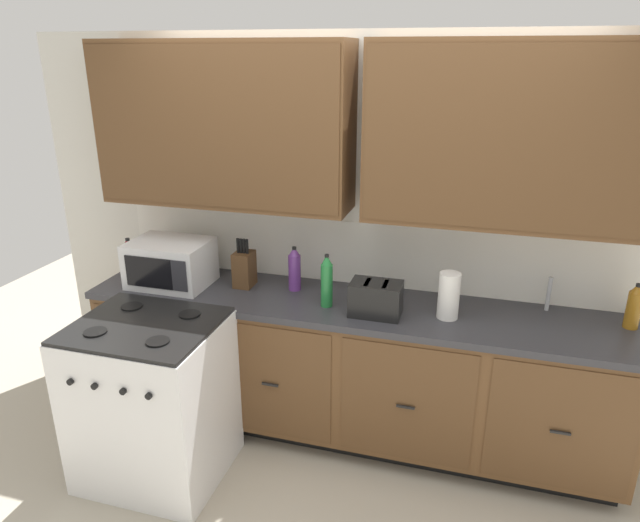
{
  "coord_description": "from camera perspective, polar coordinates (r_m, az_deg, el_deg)",
  "views": [
    {
      "loc": [
        0.68,
        -2.65,
        2.29
      ],
      "look_at": [
        -0.17,
        0.27,
        1.16
      ],
      "focal_mm": 31.9,
      "sensor_mm": 36.0,
      "label": 1
    }
  ],
  "objects": [
    {
      "name": "ground_plane",
      "position": [
        3.56,
        1.57,
        -19.61
      ],
      "size": [
        8.0,
        8.0,
        0.0
      ],
      "primitive_type": "plane",
      "color": "#B2A893"
    },
    {
      "name": "wall_unit",
      "position": [
        3.28,
        4.14,
        8.95
      ],
      "size": [
        4.33,
        0.4,
        2.4
      ],
      "color": "silver",
      "rests_on": "ground_plane"
    },
    {
      "name": "counter_run",
      "position": [
        3.53,
        2.96,
        -10.75
      ],
      "size": [
        3.16,
        0.64,
        0.91
      ],
      "color": "black",
      "rests_on": "ground_plane"
    },
    {
      "name": "stove_range",
      "position": [
        3.37,
        -16.4,
        -13.21
      ],
      "size": [
        0.76,
        0.68,
        0.95
      ],
      "color": "white",
      "rests_on": "ground_plane"
    },
    {
      "name": "microwave",
      "position": [
        3.65,
        -14.77,
        -0.19
      ],
      "size": [
        0.48,
        0.37,
        0.28
      ],
      "color": "white",
      "rests_on": "counter_run"
    },
    {
      "name": "toaster",
      "position": [
        3.15,
        5.62,
        -3.78
      ],
      "size": [
        0.28,
        0.18,
        0.19
      ],
      "color": "black",
      "rests_on": "counter_run"
    },
    {
      "name": "knife_block",
      "position": [
        3.54,
        -7.61,
        -0.74
      ],
      "size": [
        0.11,
        0.14,
        0.31
      ],
      "color": "#52361E",
      "rests_on": "counter_run"
    },
    {
      "name": "sink_faucet",
      "position": [
        3.43,
        21.96,
        -3.07
      ],
      "size": [
        0.02,
        0.02,
        0.2
      ],
      "primitive_type": "cylinder",
      "color": "#B2B5BA",
      "rests_on": "counter_run"
    },
    {
      "name": "paper_towel_roll",
      "position": [
        3.16,
        12.79,
        -3.41
      ],
      "size": [
        0.12,
        0.12,
        0.26
      ],
      "primitive_type": "cylinder",
      "color": "white",
      "rests_on": "counter_run"
    },
    {
      "name": "bottle_violet",
      "position": [
        3.45,
        -2.57,
        -0.8
      ],
      "size": [
        0.08,
        0.08,
        0.28
      ],
      "color": "#663384",
      "rests_on": "counter_run"
    },
    {
      "name": "bottle_amber",
      "position": [
        3.4,
        28.98,
        -4.0
      ],
      "size": [
        0.08,
        0.08,
        0.25
      ],
      "color": "#9E6619",
      "rests_on": "counter_run"
    },
    {
      "name": "bottle_red",
      "position": [
        3.84,
        -18.54,
        0.26
      ],
      "size": [
        0.08,
        0.08,
        0.26
      ],
      "color": "maroon",
      "rests_on": "counter_run"
    },
    {
      "name": "bottle_green",
      "position": [
        3.22,
        0.68,
        -2.03
      ],
      "size": [
        0.07,
        0.07,
        0.31
      ],
      "color": "#237A38",
      "rests_on": "counter_run"
    }
  ]
}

